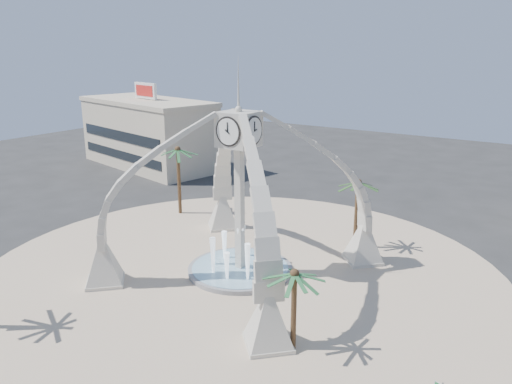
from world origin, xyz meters
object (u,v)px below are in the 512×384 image
Objects in this scene: palm_east at (295,275)px; palm_north at (358,183)px; fountain at (240,269)px; clock_tower at (239,191)px; palm_west at (178,150)px.

palm_east is 16.42m from palm_north.
palm_north is (5.37, 9.44, 5.48)m from fountain.
palm_east is at bearing -79.10° from palm_north.
palm_west is (-13.41, 8.02, 0.18)m from clock_tower.
palm_east is 26.42m from palm_west.
fountain is 12.17m from palm_north.
palm_north reaches higher than fountain.
fountain is at bearing 90.00° from clock_tower.
palm_west is at bearing -175.68° from palm_north.
fountain is 1.49× the size of palm_east.
clock_tower is at bearing -119.61° from palm_north.
palm_west reaches higher than palm_north.
fountain is at bearing -119.61° from palm_north.
clock_tower is 15.63m from palm_west.
fountain is at bearing 141.87° from palm_east.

